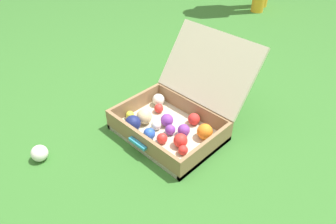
{
  "coord_description": "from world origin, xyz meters",
  "views": [
    {
      "loc": [
        0.76,
        -0.79,
        1.06
      ],
      "look_at": [
        -0.08,
        0.07,
        0.14
      ],
      "focal_mm": 32.91,
      "sensor_mm": 36.0,
      "label": 1
    }
  ],
  "objects": [
    {
      "name": "stray_ball_on_grass",
      "position": [
        -0.38,
        -0.48,
        0.04
      ],
      "size": [
        0.08,
        0.08,
        0.08
      ],
      "primitive_type": "sphere",
      "color": "white",
      "rests_on": "ground"
    },
    {
      "name": "open_suitcase",
      "position": [
        -0.09,
        0.14,
        0.1
      ],
      "size": [
        0.52,
        0.63,
        0.44
      ],
      "color": "beige",
      "rests_on": "ground"
    },
    {
      "name": "ground_plane",
      "position": [
        0.0,
        0.0,
        0.0
      ],
      "size": [
        16.0,
        16.0,
        0.0
      ],
      "primitive_type": "plane",
      "color": "#336B28"
    }
  ]
}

